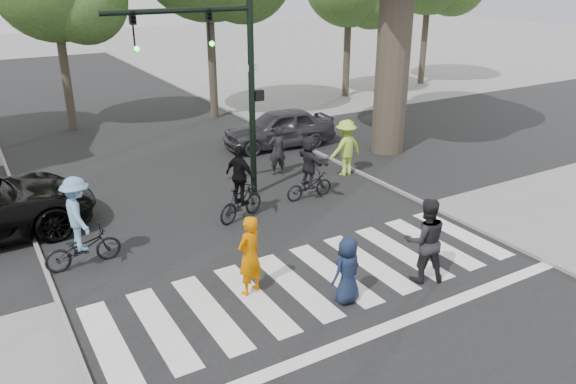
# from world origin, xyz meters

# --- Properties ---
(ground) EXTENTS (120.00, 120.00, 0.00)m
(ground) POSITION_xyz_m (0.00, 0.00, 0.00)
(ground) COLOR gray
(ground) RESTS_ON ground
(road_stem) EXTENTS (10.00, 70.00, 0.01)m
(road_stem) POSITION_xyz_m (0.00, 5.00, 0.01)
(road_stem) COLOR black
(road_stem) RESTS_ON ground
(road_cross) EXTENTS (70.00, 10.00, 0.01)m
(road_cross) POSITION_xyz_m (0.00, 8.00, 0.01)
(road_cross) COLOR black
(road_cross) RESTS_ON ground
(curb_left) EXTENTS (0.10, 70.00, 0.10)m
(curb_left) POSITION_xyz_m (-5.05, 5.00, 0.05)
(curb_left) COLOR gray
(curb_left) RESTS_ON ground
(curb_right) EXTENTS (0.10, 70.00, 0.10)m
(curb_right) POSITION_xyz_m (5.05, 5.00, 0.05)
(curb_right) COLOR gray
(curb_right) RESTS_ON ground
(crosswalk) EXTENTS (10.00, 3.85, 0.01)m
(crosswalk) POSITION_xyz_m (0.00, 0.66, 0.01)
(crosswalk) COLOR silver
(crosswalk) RESTS_ON ground
(traffic_signal) EXTENTS (4.45, 0.29, 6.00)m
(traffic_signal) POSITION_xyz_m (0.35, 6.20, 3.90)
(traffic_signal) COLOR black
(traffic_signal) RESTS_ON ground
(pedestrian_woman) EXTENTS (0.75, 0.62, 1.76)m
(pedestrian_woman) POSITION_xyz_m (-1.46, 1.27, 0.88)
(pedestrian_woman) COLOR #D06C00
(pedestrian_woman) RESTS_ON ground
(pedestrian_child) EXTENTS (0.78, 0.58, 1.45)m
(pedestrian_child) POSITION_xyz_m (0.09, -0.04, 0.72)
(pedestrian_child) COLOR #151F38
(pedestrian_child) RESTS_ON ground
(pedestrian_adult) EXTENTS (1.15, 1.05, 1.93)m
(pedestrian_adult) POSITION_xyz_m (2.03, -0.18, 0.96)
(pedestrian_adult) COLOR black
(pedestrian_adult) RESTS_ON ground
(cyclist_left) EXTENTS (1.74, 1.14, 2.17)m
(cyclist_left) POSITION_xyz_m (-4.21, 4.25, 0.94)
(cyclist_left) COLOR black
(cyclist_left) RESTS_ON ground
(cyclist_mid) EXTENTS (1.66, 1.05, 2.09)m
(cyclist_mid) POSITION_xyz_m (0.05, 4.73, 0.86)
(cyclist_mid) COLOR black
(cyclist_mid) RESTS_ON ground
(cyclist_right) EXTENTS (1.53, 1.42, 1.93)m
(cyclist_right) POSITION_xyz_m (2.45, 5.06, 0.86)
(cyclist_right) COLOR black
(cyclist_right) RESTS_ON ground
(car_grey) EXTENTS (4.43, 2.15, 1.46)m
(car_grey) POSITION_xyz_m (4.30, 10.09, 0.73)
(car_grey) COLOR #36353B
(car_grey) RESTS_ON ground
(bystander_hivis) EXTENTS (1.26, 0.79, 1.86)m
(bystander_hivis) POSITION_xyz_m (4.60, 6.20, 0.93)
(bystander_hivis) COLOR #B1D940
(bystander_hivis) RESTS_ON ground
(bystander_dark) EXTENTS (0.64, 0.46, 1.65)m
(bystander_dark) POSITION_xyz_m (2.68, 7.37, 0.82)
(bystander_dark) COLOR black
(bystander_dark) RESTS_ON ground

